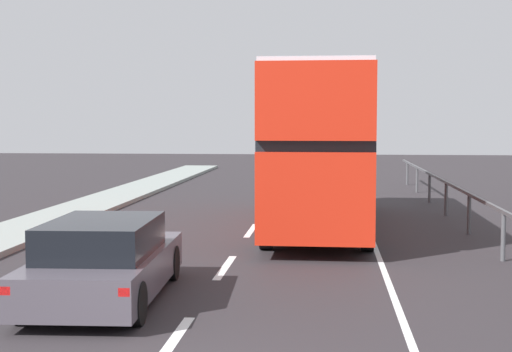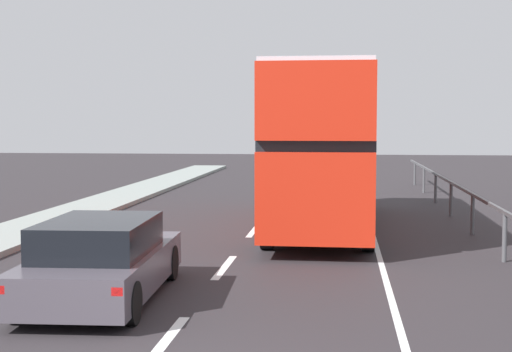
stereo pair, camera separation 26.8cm
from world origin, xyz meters
TOP-DOWN VIEW (x-y plane):
  - lane_paint_markings at (1.92, 8.52)m, footprint 3.31×46.00m
  - bridge_side_railing at (5.74, 9.00)m, footprint 0.10×42.00m
  - double_decker_bus_red at (1.84, 13.68)m, footprint 2.66×10.61m
  - hatchback_car_near at (-1.59, 4.85)m, footprint 2.04×4.58m

SIDE VIEW (x-z plane):
  - lane_paint_markings at x=1.92m, z-range 0.00..0.01m
  - hatchback_car_near at x=-1.59m, z-range -0.02..1.33m
  - bridge_side_railing at x=5.74m, z-range 0.35..1.43m
  - double_decker_bus_red at x=1.84m, z-range 0.15..4.44m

